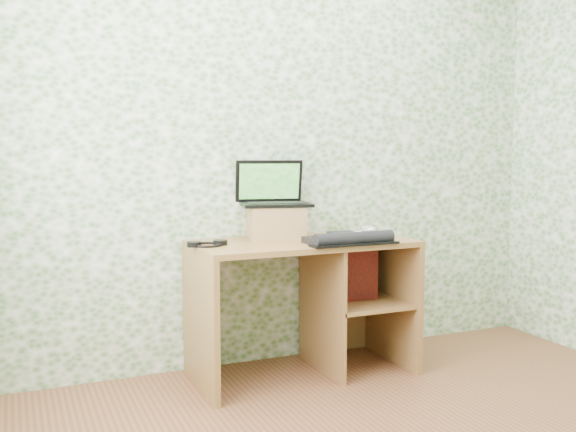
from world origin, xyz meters
name	(u,v)px	position (x,y,z in m)	size (l,w,h in m)	color
wall_back	(280,141)	(0.00, 1.75, 1.30)	(3.50, 3.50, 0.00)	white
desk	(313,286)	(0.08, 1.47, 0.48)	(1.20, 0.60, 0.75)	brown
riser	(276,222)	(-0.10, 1.58, 0.84)	(0.30, 0.25, 0.18)	olive
laptop	(273,195)	(-0.10, 1.63, 0.99)	(0.43, 0.35, 0.26)	black
keyboard	(348,239)	(0.18, 1.24, 0.77)	(0.49, 0.25, 0.07)	black
headphones	(207,244)	(-0.54, 1.45, 0.76)	(0.22, 0.16, 0.03)	black
notepad	(362,236)	(0.37, 1.43, 0.76)	(0.23, 0.32, 0.02)	white
mouse	(369,231)	(0.41, 1.42, 0.78)	(0.07, 0.11, 0.04)	silver
pen	(366,233)	(0.41, 1.45, 0.77)	(0.01, 0.01, 0.15)	black
red_box	(353,271)	(0.32, 1.44, 0.56)	(0.28, 0.09, 0.33)	maroon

